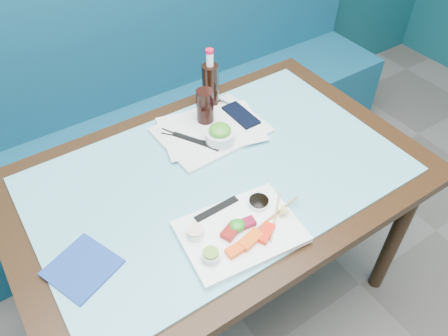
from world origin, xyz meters
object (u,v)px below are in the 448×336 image
booth_bench (129,129)px  sashimi_plate (240,232)px  seaweed_bowl (220,136)px  cola_bottle_body (210,86)px  blue_napkin (82,268)px  cola_glass (205,106)px  dining_table (219,192)px  serving_tray (211,130)px

booth_bench → sashimi_plate: size_ratio=8.66×
seaweed_bowl → cola_bottle_body: cola_bottle_body is taller
booth_bench → blue_napkin: booth_bench is taller
sashimi_plate → blue_napkin: 0.46m
cola_glass → blue_napkin: 0.72m
sashimi_plate → cola_glass: (0.19, 0.50, 0.07)m
dining_table → sashimi_plate: size_ratio=4.04×
sashimi_plate → cola_glass: size_ratio=2.61×
cola_glass → sashimi_plate: bearing=-111.0°
sashimi_plate → seaweed_bowl: 0.41m
cola_bottle_body → serving_tray: bearing=-122.2°
booth_bench → blue_napkin: 1.14m
booth_bench → cola_glass: booth_bench is taller
sashimi_plate → serving_tray: sashimi_plate is taller
booth_bench → serving_tray: 0.76m
booth_bench → sashimi_plate: booth_bench is taller
serving_tray → blue_napkin: size_ratio=2.27×
serving_tray → blue_napkin: serving_tray is taller
blue_napkin → cola_glass: bearing=29.5°
dining_table → seaweed_bowl: size_ratio=13.25×
serving_tray → booth_bench: bearing=96.3°
dining_table → sashimi_plate: 0.28m
booth_bench → seaweed_bowl: booth_bench is taller
sashimi_plate → blue_napkin: size_ratio=2.06×
cola_glass → cola_bottle_body: bearing=47.5°
sashimi_plate → cola_glass: cola_glass is taller
seaweed_bowl → cola_glass: bearing=81.3°
sashimi_plate → booth_bench: bearing=91.9°
sashimi_plate → serving_tray: 0.48m
cola_bottle_body → cola_glass: bearing=-132.5°
serving_tray → dining_table: bearing=-118.7°
serving_tray → blue_napkin: (-0.61, -0.30, -0.00)m
seaweed_bowl → serving_tray: bearing=82.4°
booth_bench → cola_glass: bearing=-79.6°
dining_table → sashimi_plate: (-0.08, -0.25, 0.10)m
serving_tray → seaweed_bowl: bearing=-99.9°
serving_tray → seaweed_bowl: seaweed_bowl is taller
dining_table → cola_bottle_body: bearing=61.2°
booth_bench → dining_table: booth_bench is taller
seaweed_bowl → blue_napkin: (-0.60, -0.22, -0.03)m
dining_table → seaweed_bowl: seaweed_bowl is taller
serving_tray → seaweed_bowl: 0.08m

